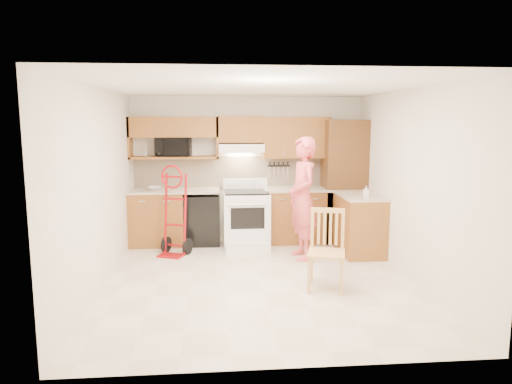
{
  "coord_description": "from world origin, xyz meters",
  "views": [
    {
      "loc": [
        -0.56,
        -5.89,
        2.07
      ],
      "look_at": [
        0.0,
        0.5,
        1.1
      ],
      "focal_mm": 32.71,
      "sensor_mm": 36.0,
      "label": 1
    }
  ],
  "objects": [
    {
      "name": "upper_cab_left",
      "position": [
        -1.25,
        2.08,
        1.98
      ],
      "size": [
        1.5,
        0.33,
        0.34
      ],
      "primitive_type": "cube",
      "color": "#905A1F",
      "rests_on": "wall_back"
    },
    {
      "name": "ceiling",
      "position": [
        0.0,
        0.0,
        2.51
      ],
      "size": [
        4.0,
        4.5,
        0.02
      ],
      "primitive_type": "cube",
      "color": "white",
      "rests_on": "ground"
    },
    {
      "name": "upper_cab_center",
      "position": [
        -0.12,
        2.08,
        1.94
      ],
      "size": [
        0.76,
        0.33,
        0.44
      ],
      "primitive_type": "cube",
      "color": "#905A1F",
      "rests_on": "wall_back"
    },
    {
      "name": "knife_strip",
      "position": [
        0.55,
        2.21,
        1.24
      ],
      "size": [
        0.4,
        0.05,
        0.29
      ],
      "primitive_type": null,
      "color": "black",
      "rests_on": "backsplash"
    },
    {
      "name": "person",
      "position": [
        0.74,
        0.94,
        0.93
      ],
      "size": [
        0.54,
        0.74,
        1.85
      ],
      "primitive_type": "imported",
      "rotation": [
        0.0,
        0.0,
        -1.41
      ],
      "color": "#DF5052",
      "rests_on": "ground"
    },
    {
      "name": "microwave",
      "position": [
        -1.26,
        2.08,
        1.65
      ],
      "size": [
        0.6,
        0.43,
        0.32
      ],
      "primitive_type": "imported",
      "rotation": [
        0.0,
        0.0,
        -0.07
      ],
      "color": "black",
      "rests_on": "upper_shelf_mw"
    },
    {
      "name": "wall_left",
      "position": [
        -2.01,
        0.0,
        1.25
      ],
      "size": [
        0.02,
        4.5,
        2.5
      ],
      "primitive_type": "cube",
      "color": "silver",
      "rests_on": "ground"
    },
    {
      "name": "range",
      "position": [
        -0.06,
        1.63,
        0.55
      ],
      "size": [
        0.75,
        0.99,
        1.11
      ],
      "primitive_type": null,
      "color": "white",
      "rests_on": "ground"
    },
    {
      "name": "cab_return_right",
      "position": [
        1.7,
        1.15,
        0.45
      ],
      "size": [
        0.6,
        1.0,
        0.9
      ],
      "primitive_type": "cube",
      "color": "#905A1F",
      "rests_on": "ground"
    },
    {
      "name": "backsplash",
      "position": [
        0.0,
        2.23,
        1.2
      ],
      "size": [
        3.92,
        0.03,
        0.55
      ],
      "primitive_type": "cube",
      "color": "beige",
      "rests_on": "wall_back"
    },
    {
      "name": "wall_front",
      "position": [
        0.0,
        -2.26,
        1.25
      ],
      "size": [
        4.0,
        0.02,
        2.5
      ],
      "primitive_type": "cube",
      "color": "silver",
      "rests_on": "ground"
    },
    {
      "name": "pantry_tall",
      "position": [
        1.65,
        1.95,
        1.05
      ],
      "size": [
        0.7,
        0.6,
        2.1
      ],
      "primitive_type": "cube",
      "color": "#50290F",
      "rests_on": "ground"
    },
    {
      "name": "hand_truck",
      "position": [
        -1.23,
        1.27,
        0.64
      ],
      "size": [
        0.64,
        0.62,
        1.28
      ],
      "primitive_type": null,
      "rotation": [
        0.0,
        0.0,
        -0.39
      ],
      "color": "#9F0C11",
      "rests_on": "ground"
    },
    {
      "name": "soap_bottle",
      "position": [
        1.7,
        0.88,
        1.03
      ],
      "size": [
        0.09,
        0.1,
        0.18
      ],
      "primitive_type": "imported",
      "rotation": [
        0.0,
        0.0,
        -0.19
      ],
      "color": "white",
      "rests_on": "countertop_return"
    },
    {
      "name": "range_hood",
      "position": [
        -0.12,
        2.02,
        1.63
      ],
      "size": [
        0.76,
        0.46,
        0.14
      ],
      "primitive_type": "cube",
      "color": "white",
      "rests_on": "wall_back"
    },
    {
      "name": "wall_right",
      "position": [
        2.01,
        0.0,
        1.25
      ],
      "size": [
        0.02,
        4.5,
        2.5
      ],
      "primitive_type": "cube",
      "color": "silver",
      "rests_on": "ground"
    },
    {
      "name": "countertop_right",
      "position": [
        0.83,
        1.95,
        0.92
      ],
      "size": [
        1.14,
        0.63,
        0.04
      ],
      "primitive_type": "cube",
      "color": "#B8A791",
      "rests_on": "lower_cab_right"
    },
    {
      "name": "countertop_left",
      "position": [
        -1.25,
        1.95,
        0.92
      ],
      "size": [
        1.5,
        0.63,
        0.04
      ],
      "primitive_type": "cube",
      "color": "#B8A791",
      "rests_on": "lower_cab_left"
    },
    {
      "name": "upper_cab_right",
      "position": [
        0.83,
        2.08,
        1.8
      ],
      "size": [
        1.14,
        0.33,
        0.7
      ],
      "primitive_type": "cube",
      "color": "#905A1F",
      "rests_on": "wall_back"
    },
    {
      "name": "lower_cab_right",
      "position": [
        0.83,
        1.95,
        0.45
      ],
      "size": [
        1.14,
        0.6,
        0.9
      ],
      "primitive_type": "cube",
      "color": "#905A1F",
      "rests_on": "ground"
    },
    {
      "name": "dining_chair",
      "position": [
        0.8,
        -0.41,
        0.5
      ],
      "size": [
        0.56,
        0.59,
        0.99
      ],
      "primitive_type": null,
      "rotation": [
        0.0,
        0.0,
        -0.28
      ],
      "color": "tan",
      "rests_on": "ground"
    },
    {
      "name": "upper_shelf_mw",
      "position": [
        -1.25,
        2.08,
        1.47
      ],
      "size": [
        1.5,
        0.33,
        0.04
      ],
      "primitive_type": "cube",
      "color": "#905A1F",
      "rests_on": "wall_back"
    },
    {
      "name": "countertop_return",
      "position": [
        1.7,
        1.15,
        0.92
      ],
      "size": [
        0.63,
        1.0,
        0.04
      ],
      "primitive_type": "cube",
      "color": "#B8A791",
      "rests_on": "cab_return_right"
    },
    {
      "name": "bowl",
      "position": [
        -1.58,
        1.95,
        0.97
      ],
      "size": [
        0.23,
        0.23,
        0.06
      ],
      "primitive_type": "imported",
      "rotation": [
        0.0,
        0.0,
        -0.02
      ],
      "color": "white",
      "rests_on": "countertop_left"
    },
    {
      "name": "lower_cab_left",
      "position": [
        -1.55,
        1.95,
        0.45
      ],
      "size": [
        0.9,
        0.6,
        0.9
      ],
      "primitive_type": "cube",
      "color": "#905A1F",
      "rests_on": "ground"
    },
    {
      "name": "wall_back",
      "position": [
        0.0,
        2.26,
        1.25
      ],
      "size": [
        4.0,
        0.02,
        2.5
      ],
      "primitive_type": "cube",
      "color": "silver",
      "rests_on": "ground"
    },
    {
      "name": "floor",
      "position": [
        0.0,
        0.0,
        -0.01
      ],
      "size": [
        4.0,
        4.5,
        0.02
      ],
      "primitive_type": "cube",
      "color": "beige",
      "rests_on": "ground"
    },
    {
      "name": "dishwasher",
      "position": [
        -0.8,
        1.95,
        0.42
      ],
      "size": [
        0.6,
        0.6,
        0.85
      ],
      "primitive_type": "cube",
      "color": "black",
      "rests_on": "ground"
    }
  ]
}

